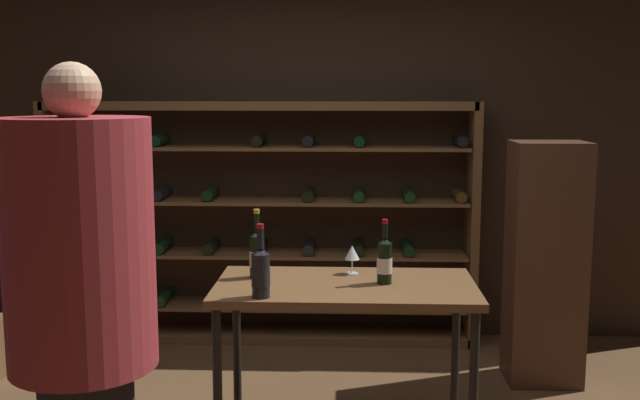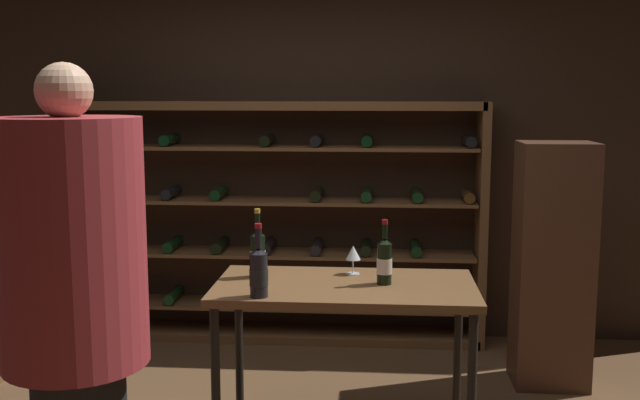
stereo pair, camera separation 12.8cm
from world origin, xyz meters
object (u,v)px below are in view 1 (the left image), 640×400
Objects in this scene: wine_glass_stemmed_center at (352,254)px; display_cabinet at (545,263)px; wine_bottle_gold_foil at (257,254)px; wine_bottle_amber_reserve at (261,272)px; person_bystander_dark_jacket at (82,305)px; wine_rack at (259,224)px; tasting_table at (345,300)px; wine_bottle_green_slim at (385,260)px.

display_cabinet is at bearing 31.40° from wine_glass_stemmed_center.
wine_bottle_gold_foil is 0.37m from wine_bottle_amber_reserve.
wine_rack is at bearing -179.03° from person_bystander_dark_jacket.
wine_bottle_amber_reserve is (-0.39, -0.26, 0.20)m from tasting_table.
wine_bottle_amber_reserve reaches higher than wine_glass_stemmed_center.
wine_bottle_gold_foil is at bearing -168.70° from wine_glass_stemmed_center.
person_bystander_dark_jacket reaches higher than wine_bottle_green_slim.
tasting_table is 1.43m from person_bystander_dark_jacket.
display_cabinet reaches higher than wine_bottle_gold_foil.
wine_bottle_amber_reserve is at bearing -154.58° from wine_bottle_green_slim.
wine_bottle_gold_foil is at bearing -153.83° from display_cabinet.
wine_bottle_amber_reserve is (0.54, 0.79, -0.07)m from person_bystander_dark_jacket.
wine_bottle_gold_foil reaches higher than wine_bottle_green_slim.
wine_rack is 1.81m from wine_bottle_green_slim.
display_cabinet is 9.95× the size of wine_glass_stemmed_center.
person_bystander_dark_jacket is 5.35× the size of wine_bottle_gold_foil.
person_bystander_dark_jacket is at bearing -137.20° from display_cabinet.
display_cabinet is 4.23× the size of wine_bottle_gold_foil.
wine_glass_stemmed_center is (0.95, 1.26, -0.08)m from person_bystander_dark_jacket.
display_cabinet is (1.84, -0.70, -0.11)m from wine_rack.
wine_rack is 20.47× the size of wine_glass_stemmed_center.
wine_rack reaches higher than wine_bottle_gold_foil.
wine_glass_stemmed_center is (-0.16, 0.19, -0.01)m from wine_bottle_green_slim.
person_bystander_dark_jacket is at bearing -112.14° from wine_bottle_gold_foil.
display_cabinet is 2.00m from wine_bottle_amber_reserve.
wine_bottle_amber_reserve is (0.06, -0.37, -0.01)m from wine_bottle_gold_foil.
wine_bottle_gold_foil is (0.18, -1.51, 0.12)m from wine_rack.
wine_bottle_gold_foil is at bearing 99.91° from wine_bottle_amber_reserve.
wine_rack is at bearing 97.40° from wine_bottle_amber_reserve.
wine_bottle_amber_reserve is (-1.60, -1.18, 0.22)m from display_cabinet.
wine_bottle_amber_reserve is (-0.58, -0.27, 0.00)m from wine_bottle_green_slim.
wine_bottle_gold_foil is 2.35× the size of wine_glass_stemmed_center.
wine_rack is 9.54× the size of wine_bottle_green_slim.
tasting_table is 0.28m from wine_bottle_green_slim.
tasting_table is 0.51m from wine_bottle_gold_foil.
person_bystander_dark_jacket is 1.27× the size of display_cabinet.
wine_rack is at bearing 115.03° from wine_glass_stemmed_center.
wine_rack is 1.63× the size of person_bystander_dark_jacket.
wine_bottle_gold_foil is 0.49m from wine_glass_stemmed_center.
wine_rack reaches higher than wine_bottle_amber_reserve.
wine_glass_stemmed_center is (-1.18, -0.72, 0.21)m from display_cabinet.
wine_bottle_green_slim is (0.82, -1.61, 0.11)m from wine_rack.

